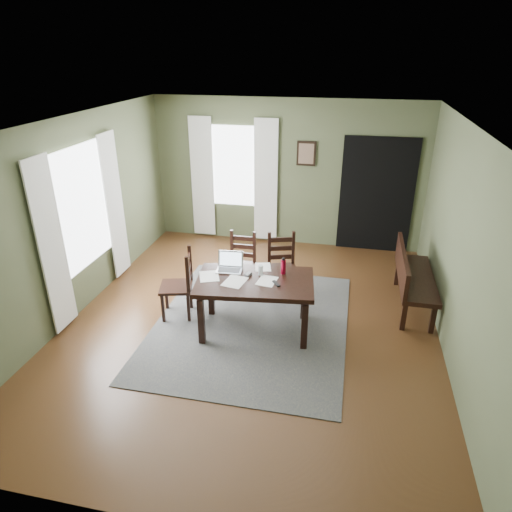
% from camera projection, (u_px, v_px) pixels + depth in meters
% --- Properties ---
extents(ground, '(5.00, 6.00, 0.01)m').
position_uv_depth(ground, '(251.00, 324.00, 6.34)').
color(ground, '#492C16').
extents(room_shell, '(5.02, 6.02, 2.71)m').
position_uv_depth(room_shell, '(251.00, 199.00, 5.58)').
color(room_shell, '#4E5739').
rests_on(room_shell, ground).
extents(rug, '(2.60, 3.20, 0.01)m').
position_uv_depth(rug, '(251.00, 323.00, 6.33)').
color(rug, '#434343').
rests_on(rug, ground).
extents(dining_table, '(1.60, 1.08, 0.75)m').
position_uv_depth(dining_table, '(255.00, 286.00, 5.91)').
color(dining_table, black).
rests_on(dining_table, rug).
extents(chair_end, '(0.53, 0.53, 0.99)m').
position_uv_depth(chair_end, '(180.00, 285.00, 6.34)').
color(chair_end, black).
rests_on(chair_end, rug).
extents(chair_back_left, '(0.42, 0.42, 0.95)m').
position_uv_depth(chair_back_left, '(241.00, 264.00, 6.98)').
color(chair_back_left, black).
rests_on(chair_back_left, rug).
extents(chair_back_right, '(0.54, 0.54, 0.98)m').
position_uv_depth(chair_back_right, '(282.00, 267.00, 6.87)').
color(chair_back_right, black).
rests_on(chair_back_right, rug).
extents(bench, '(0.49, 1.53, 0.87)m').
position_uv_depth(bench, '(411.00, 275.00, 6.56)').
color(bench, black).
rests_on(bench, ground).
extents(laptop, '(0.36, 0.30, 0.23)m').
position_uv_depth(laptop, '(230.00, 265.00, 6.14)').
color(laptop, '#B7B7BC').
rests_on(laptop, dining_table).
extents(computer_mouse, '(0.09, 0.12, 0.03)m').
position_uv_depth(computer_mouse, '(248.00, 274.00, 5.98)').
color(computer_mouse, '#3F3F42').
rests_on(computer_mouse, dining_table).
extents(tv_remote, '(0.12, 0.15, 0.02)m').
position_uv_depth(tv_remote, '(276.00, 284.00, 5.77)').
color(tv_remote, black).
rests_on(tv_remote, dining_table).
extents(drinking_glass, '(0.08, 0.08, 0.14)m').
position_uv_depth(drinking_glass, '(261.00, 270.00, 5.98)').
color(drinking_glass, silver).
rests_on(drinking_glass, dining_table).
extents(water_bottle, '(0.09, 0.09, 0.23)m').
position_uv_depth(water_bottle, '(283.00, 266.00, 6.00)').
color(water_bottle, '#A20C2A').
rests_on(water_bottle, dining_table).
extents(paper_a, '(0.34, 0.39, 0.00)m').
position_uv_depth(paper_a, '(209.00, 276.00, 5.97)').
color(paper_a, white).
rests_on(paper_a, dining_table).
extents(paper_b, '(0.26, 0.32, 0.00)m').
position_uv_depth(paper_b, '(267.00, 281.00, 5.85)').
color(paper_b, white).
rests_on(paper_b, dining_table).
extents(paper_c, '(0.27, 0.31, 0.00)m').
position_uv_depth(paper_c, '(263.00, 267.00, 6.22)').
color(paper_c, white).
rests_on(paper_c, dining_table).
extents(paper_e, '(0.31, 0.37, 0.00)m').
position_uv_depth(paper_e, '(235.00, 282.00, 5.83)').
color(paper_e, white).
rests_on(paper_e, dining_table).
extents(window_left, '(0.01, 1.30, 1.70)m').
position_uv_depth(window_left, '(82.00, 208.00, 6.37)').
color(window_left, white).
rests_on(window_left, ground).
extents(window_back, '(1.00, 0.01, 1.50)m').
position_uv_depth(window_back, '(234.00, 166.00, 8.55)').
color(window_back, white).
rests_on(window_back, ground).
extents(curtain_left_near, '(0.03, 0.48, 2.30)m').
position_uv_depth(curtain_left_near, '(52.00, 247.00, 5.74)').
color(curtain_left_near, silver).
rests_on(curtain_left_near, ground).
extents(curtain_left_far, '(0.03, 0.48, 2.30)m').
position_uv_depth(curtain_left_far, '(115.00, 206.00, 7.20)').
color(curtain_left_far, silver).
rests_on(curtain_left_far, ground).
extents(curtain_back_left, '(0.44, 0.03, 2.30)m').
position_uv_depth(curtain_back_left, '(202.00, 178.00, 8.75)').
color(curtain_back_left, silver).
rests_on(curtain_back_left, ground).
extents(curtain_back_right, '(0.44, 0.03, 2.30)m').
position_uv_depth(curtain_back_right, '(266.00, 182.00, 8.51)').
color(curtain_back_right, silver).
rests_on(curtain_back_right, ground).
extents(framed_picture, '(0.34, 0.03, 0.44)m').
position_uv_depth(framed_picture, '(306.00, 154.00, 8.16)').
color(framed_picture, black).
rests_on(framed_picture, ground).
extents(doorway_back, '(1.30, 0.03, 2.10)m').
position_uv_depth(doorway_back, '(376.00, 196.00, 8.21)').
color(doorway_back, black).
rests_on(doorway_back, ground).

